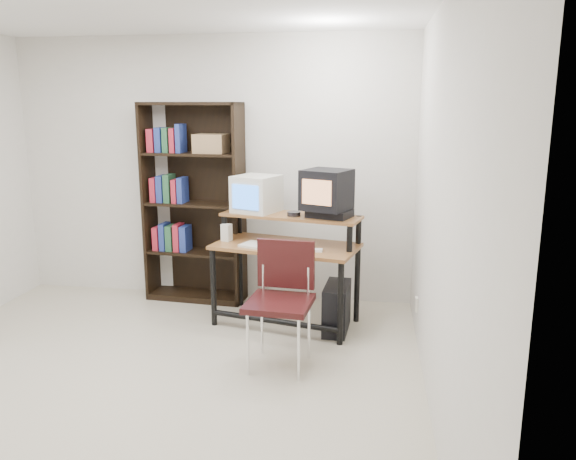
# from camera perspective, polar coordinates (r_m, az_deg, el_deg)

# --- Properties ---
(floor) EXTENTS (4.00, 4.00, 0.01)m
(floor) POSITION_cam_1_polar(r_m,az_deg,el_deg) (4.25, -14.88, -15.09)
(floor) COLOR beige
(floor) RESTS_ON ground
(back_wall) EXTENTS (4.00, 0.01, 2.60)m
(back_wall) POSITION_cam_1_polar(r_m,az_deg,el_deg) (5.69, -7.68, 6.05)
(back_wall) COLOR silver
(back_wall) RESTS_ON floor
(right_wall) EXTENTS (0.01, 4.00, 2.60)m
(right_wall) POSITION_cam_1_polar(r_m,az_deg,el_deg) (3.51, 15.25, 1.65)
(right_wall) COLOR silver
(right_wall) RESTS_ON floor
(computer_desk) EXTENTS (1.36, 0.88, 0.98)m
(computer_desk) POSITION_cam_1_polar(r_m,az_deg,el_deg) (4.98, -0.13, -1.90)
(computer_desk) COLOR brown
(computer_desk) RESTS_ON floor
(crt_monitor) EXTENTS (0.47, 0.47, 0.34)m
(crt_monitor) POSITION_cam_1_polar(r_m,az_deg,el_deg) (5.13, -3.23, 3.63)
(crt_monitor) COLOR beige
(crt_monitor) RESTS_ON computer_desk
(vcr) EXTENTS (0.43, 0.36, 0.08)m
(vcr) POSITION_cam_1_polar(r_m,az_deg,el_deg) (4.90, 4.25, 1.64)
(vcr) COLOR black
(vcr) RESTS_ON computer_desk
(crt_tv) EXTENTS (0.48, 0.47, 0.35)m
(crt_tv) POSITION_cam_1_polar(r_m,az_deg,el_deg) (4.86, 3.95, 4.11)
(crt_tv) COLOR black
(crt_tv) RESTS_ON vcr
(cd_spindle) EXTENTS (0.16, 0.16, 0.05)m
(cd_spindle) POSITION_cam_1_polar(r_m,az_deg,el_deg) (4.94, 0.59, 1.59)
(cd_spindle) COLOR #26262B
(cd_spindle) RESTS_ON computer_desk
(keyboard) EXTENTS (0.51, 0.36, 0.03)m
(keyboard) POSITION_cam_1_polar(r_m,az_deg,el_deg) (4.84, -2.14, -1.79)
(keyboard) COLOR beige
(keyboard) RESTS_ON computer_desk
(mousepad) EXTENTS (0.22, 0.18, 0.01)m
(mousepad) POSITION_cam_1_polar(r_m,az_deg,el_deg) (4.72, 2.97, -2.35)
(mousepad) COLOR black
(mousepad) RESTS_ON computer_desk
(mouse) EXTENTS (0.10, 0.06, 0.03)m
(mouse) POSITION_cam_1_polar(r_m,az_deg,el_deg) (4.72, 2.90, -2.12)
(mouse) COLOR white
(mouse) RESTS_ON mousepad
(desk_speaker) EXTENTS (0.10, 0.10, 0.17)m
(desk_speaker) POSITION_cam_1_polar(r_m,az_deg,el_deg) (5.09, -6.26, -0.34)
(desk_speaker) COLOR beige
(desk_speaker) RESTS_ON computer_desk
(pc_tower) EXTENTS (0.23, 0.46, 0.42)m
(pc_tower) POSITION_cam_1_polar(r_m,az_deg,el_deg) (4.95, 4.97, -7.87)
(pc_tower) COLOR black
(pc_tower) RESTS_ON floor
(school_chair) EXTENTS (0.51, 0.51, 0.94)m
(school_chair) POSITION_cam_1_polar(r_m,az_deg,el_deg) (4.24, -0.63, -6.10)
(school_chair) COLOR black
(school_chair) RESTS_ON floor
(bookshelf) EXTENTS (1.01, 0.41, 1.97)m
(bookshelf) POSITION_cam_1_polar(r_m,az_deg,el_deg) (5.65, -9.49, 2.87)
(bookshelf) COLOR black
(bookshelf) RESTS_ON floor
(wall_outlet) EXTENTS (0.02, 0.08, 0.12)m
(wall_outlet) POSITION_cam_1_polar(r_m,az_deg,el_deg) (4.88, 12.93, -7.35)
(wall_outlet) COLOR beige
(wall_outlet) RESTS_ON right_wall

